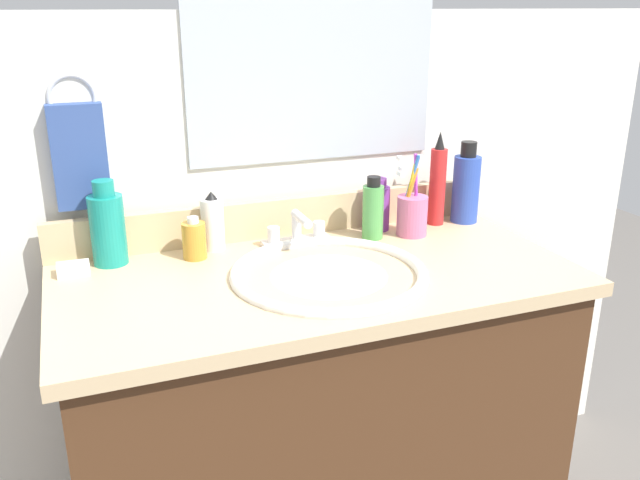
{
  "coord_description": "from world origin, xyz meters",
  "views": [
    {
      "loc": [
        -0.45,
        -1.18,
        1.31
      ],
      "look_at": [
        0.0,
        0.0,
        0.86
      ],
      "focal_mm": 37.21,
      "sensor_mm": 36.0,
      "label": 1
    }
  ],
  "objects_px": {
    "hand_towel": "(80,157)",
    "soap_bar": "(73,269)",
    "faucet": "(297,233)",
    "bottle_cream_purple": "(377,206)",
    "bottle_shampoo_blue": "(466,187)",
    "cup_pink": "(412,213)",
    "bottle_lotion_white": "(213,223)",
    "bottle_toner_green": "(373,210)",
    "bottle_spray_red": "(437,184)",
    "bottle_mouthwash_teal": "(108,227)",
    "bottle_oil_amber": "(194,240)"
  },
  "relations": [
    {
      "from": "bottle_spray_red",
      "to": "bottle_oil_amber",
      "type": "xyz_separation_m",
      "value": [
        -0.61,
        -0.02,
        -0.06
      ]
    },
    {
      "from": "bottle_shampoo_blue",
      "to": "soap_bar",
      "type": "distance_m",
      "value": 0.94
    },
    {
      "from": "bottle_toner_green",
      "to": "bottle_lotion_white",
      "type": "distance_m",
      "value": 0.37
    },
    {
      "from": "bottle_mouthwash_teal",
      "to": "cup_pink",
      "type": "bearing_deg",
      "value": -5.3
    },
    {
      "from": "bottle_cream_purple",
      "to": "faucet",
      "type": "bearing_deg",
      "value": -169.97
    },
    {
      "from": "bottle_mouthwash_teal",
      "to": "bottle_oil_amber",
      "type": "relative_size",
      "value": 1.94
    },
    {
      "from": "hand_towel",
      "to": "bottle_shampoo_blue",
      "type": "relative_size",
      "value": 1.08
    },
    {
      "from": "hand_towel",
      "to": "bottle_lotion_white",
      "type": "distance_m",
      "value": 0.31
    },
    {
      "from": "bottle_spray_red",
      "to": "bottle_toner_green",
      "type": "distance_m",
      "value": 0.2
    },
    {
      "from": "hand_towel",
      "to": "soap_bar",
      "type": "height_order",
      "value": "hand_towel"
    },
    {
      "from": "bottle_oil_amber",
      "to": "bottle_spray_red",
      "type": "bearing_deg",
      "value": 2.15
    },
    {
      "from": "bottle_shampoo_blue",
      "to": "bottle_cream_purple",
      "type": "bearing_deg",
      "value": 174.7
    },
    {
      "from": "bottle_shampoo_blue",
      "to": "bottle_cream_purple",
      "type": "xyz_separation_m",
      "value": [
        -0.23,
        0.02,
        -0.03
      ]
    },
    {
      "from": "bottle_toner_green",
      "to": "cup_pink",
      "type": "distance_m",
      "value": 0.1
    },
    {
      "from": "faucet",
      "to": "bottle_cream_purple",
      "type": "distance_m",
      "value": 0.23
    },
    {
      "from": "bottle_toner_green",
      "to": "soap_bar",
      "type": "bearing_deg",
      "value": 178.88
    },
    {
      "from": "bottle_lotion_white",
      "to": "cup_pink",
      "type": "distance_m",
      "value": 0.47
    },
    {
      "from": "bottle_lotion_white",
      "to": "soap_bar",
      "type": "height_order",
      "value": "bottle_lotion_white"
    },
    {
      "from": "bottle_cream_purple",
      "to": "bottle_toner_green",
      "type": "xyz_separation_m",
      "value": [
        -0.04,
        -0.05,
        0.01
      ]
    },
    {
      "from": "hand_towel",
      "to": "faucet",
      "type": "relative_size",
      "value": 1.38
    },
    {
      "from": "bottle_mouthwash_teal",
      "to": "bottle_oil_amber",
      "type": "bearing_deg",
      "value": -10.88
    },
    {
      "from": "bottle_oil_amber",
      "to": "cup_pink",
      "type": "relative_size",
      "value": 0.48
    },
    {
      "from": "bottle_shampoo_blue",
      "to": "bottle_mouthwash_teal",
      "type": "relative_size",
      "value": 1.12
    },
    {
      "from": "bottle_toner_green",
      "to": "bottle_lotion_white",
      "type": "height_order",
      "value": "bottle_toner_green"
    },
    {
      "from": "bottle_spray_red",
      "to": "bottle_oil_amber",
      "type": "relative_size",
      "value": 2.49
    },
    {
      "from": "bottle_lotion_white",
      "to": "soap_bar",
      "type": "xyz_separation_m",
      "value": [
        -0.3,
        -0.04,
        -0.05
      ]
    },
    {
      "from": "faucet",
      "to": "bottle_spray_red",
      "type": "distance_m",
      "value": 0.38
    },
    {
      "from": "bottle_spray_red",
      "to": "soap_bar",
      "type": "bearing_deg",
      "value": -178.14
    },
    {
      "from": "hand_towel",
      "to": "bottle_oil_amber",
      "type": "relative_size",
      "value": 2.36
    },
    {
      "from": "hand_towel",
      "to": "soap_bar",
      "type": "bearing_deg",
      "value": -110.93
    },
    {
      "from": "cup_pink",
      "to": "faucet",
      "type": "bearing_deg",
      "value": 174.2
    },
    {
      "from": "bottle_spray_red",
      "to": "bottle_toner_green",
      "type": "height_order",
      "value": "bottle_spray_red"
    },
    {
      "from": "cup_pink",
      "to": "soap_bar",
      "type": "relative_size",
      "value": 3.07
    },
    {
      "from": "bottle_spray_red",
      "to": "bottle_cream_purple",
      "type": "relative_size",
      "value": 1.81
    },
    {
      "from": "faucet",
      "to": "cup_pink",
      "type": "bearing_deg",
      "value": -5.8
    },
    {
      "from": "faucet",
      "to": "bottle_lotion_white",
      "type": "relative_size",
      "value": 1.19
    },
    {
      "from": "bottle_toner_green",
      "to": "soap_bar",
      "type": "height_order",
      "value": "bottle_toner_green"
    },
    {
      "from": "bottle_mouthwash_teal",
      "to": "faucet",
      "type": "bearing_deg",
      "value": -4.96
    },
    {
      "from": "bottle_shampoo_blue",
      "to": "bottle_cream_purple",
      "type": "height_order",
      "value": "bottle_shampoo_blue"
    },
    {
      "from": "hand_towel",
      "to": "bottle_toner_green",
      "type": "relative_size",
      "value": 1.48
    },
    {
      "from": "hand_towel",
      "to": "cup_pink",
      "type": "distance_m",
      "value": 0.75
    },
    {
      "from": "bottle_spray_red",
      "to": "bottle_oil_amber",
      "type": "bearing_deg",
      "value": -177.85
    },
    {
      "from": "bottle_toner_green",
      "to": "soap_bar",
      "type": "xyz_separation_m",
      "value": [
        -0.67,
        0.01,
        -0.06
      ]
    },
    {
      "from": "faucet",
      "to": "bottle_spray_red",
      "type": "relative_size",
      "value": 0.69
    },
    {
      "from": "bottle_oil_amber",
      "to": "bottle_lotion_white",
      "type": "xyz_separation_m",
      "value": [
        0.05,
        0.04,
        0.02
      ]
    },
    {
      "from": "bottle_shampoo_blue",
      "to": "bottle_toner_green",
      "type": "distance_m",
      "value": 0.27
    },
    {
      "from": "bottle_mouthwash_teal",
      "to": "bottle_lotion_white",
      "type": "distance_m",
      "value": 0.22
    },
    {
      "from": "faucet",
      "to": "bottle_lotion_white",
      "type": "xyz_separation_m",
      "value": [
        -0.18,
        0.04,
        0.03
      ]
    },
    {
      "from": "bottle_shampoo_blue",
      "to": "bottle_mouthwash_teal",
      "type": "xyz_separation_m",
      "value": [
        -0.86,
        0.02,
        -0.01
      ]
    },
    {
      "from": "bottle_spray_red",
      "to": "cup_pink",
      "type": "xyz_separation_m",
      "value": [
        -0.1,
        -0.05,
        -0.05
      ]
    }
  ]
}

